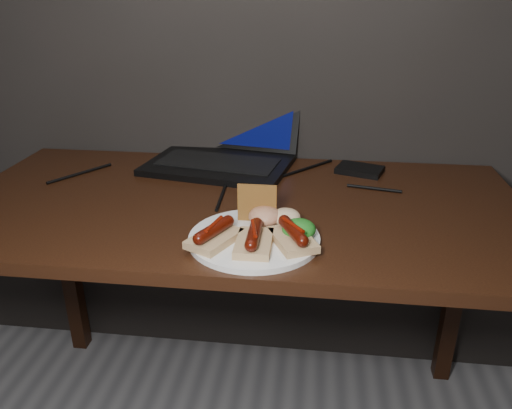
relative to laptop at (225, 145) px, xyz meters
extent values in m
cube|color=#331B0C|center=(0.08, -0.29, -0.07)|extent=(1.40, 0.70, 0.03)
cube|color=#331B0C|center=(-0.57, 0.01, -0.44)|extent=(0.05, 0.05, 0.72)
cube|color=#331B0C|center=(0.73, 0.01, -0.44)|extent=(0.05, 0.05, 0.72)
cube|color=black|center=(-0.01, -0.06, -0.04)|extent=(0.44, 0.33, 0.02)
cube|color=black|center=(-0.01, -0.06, -0.03)|extent=(0.36, 0.20, 0.00)
cube|color=black|center=(0.02, 0.11, 0.08)|extent=(0.41, 0.16, 0.23)
cube|color=#0E074E|center=(0.02, 0.11, 0.08)|extent=(0.37, 0.14, 0.20)
cube|color=black|center=(0.40, -0.05, -0.04)|extent=(0.15, 0.12, 0.02)
cylinder|color=black|center=(0.04, -0.27, -0.05)|extent=(0.02, 0.18, 0.01)
cylinder|color=black|center=(0.24, -0.05, -0.05)|extent=(0.15, 0.17, 0.01)
cylinder|color=black|center=(0.42, -0.18, -0.05)|extent=(0.14, 0.04, 0.01)
cylinder|color=black|center=(-0.39, -0.16, -0.05)|extent=(0.12, 0.17, 0.01)
cylinder|color=white|center=(0.15, -0.50, -0.05)|extent=(0.31, 0.31, 0.01)
cube|color=#E3C885|center=(0.07, -0.53, -0.03)|extent=(0.11, 0.13, 0.02)
cylinder|color=#541105|center=(0.07, -0.53, -0.01)|extent=(0.06, 0.10, 0.02)
sphere|color=#541105|center=(0.05, -0.58, -0.01)|extent=(0.03, 0.02, 0.02)
sphere|color=#541105|center=(0.09, -0.49, -0.01)|extent=(0.03, 0.02, 0.02)
cylinder|color=#600F04|center=(0.07, -0.53, 0.00)|extent=(0.03, 0.07, 0.01)
cube|color=#E3C885|center=(0.16, -0.54, -0.03)|extent=(0.07, 0.12, 0.02)
cylinder|color=#541105|center=(0.16, -0.54, -0.01)|extent=(0.03, 0.10, 0.02)
sphere|color=#541105|center=(0.16, -0.59, -0.01)|extent=(0.02, 0.02, 0.02)
sphere|color=#541105|center=(0.15, -0.50, -0.01)|extent=(0.02, 0.02, 0.02)
cylinder|color=#600F04|center=(0.16, -0.54, 0.00)|extent=(0.02, 0.07, 0.01)
cube|color=#E3C885|center=(0.23, -0.52, -0.03)|extent=(0.11, 0.13, 0.02)
cylinder|color=#541105|center=(0.23, -0.52, -0.01)|extent=(0.06, 0.10, 0.02)
sphere|color=#541105|center=(0.25, -0.56, -0.01)|extent=(0.03, 0.02, 0.02)
sphere|color=#541105|center=(0.21, -0.48, -0.01)|extent=(0.03, 0.02, 0.02)
cylinder|color=#600F04|center=(0.23, -0.52, 0.00)|extent=(0.05, 0.06, 0.01)
cube|color=#A56B2D|center=(0.15, -0.42, 0.00)|extent=(0.09, 0.01, 0.08)
ellipsoid|color=#115817|center=(0.24, -0.49, -0.02)|extent=(0.07, 0.07, 0.04)
ellipsoid|color=maroon|center=(0.17, -0.44, -0.02)|extent=(0.07, 0.07, 0.04)
ellipsoid|color=silver|center=(0.21, -0.43, -0.02)|extent=(0.06, 0.06, 0.04)
camera|label=1|loc=(0.27, -1.41, 0.44)|focal=35.00mm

